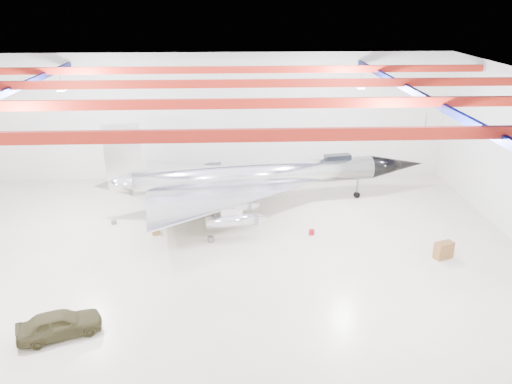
{
  "coord_description": "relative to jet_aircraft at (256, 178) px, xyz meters",
  "views": [
    {
      "loc": [
        1.31,
        -27.67,
        15.47
      ],
      "look_at": [
        2.7,
        2.0,
        3.66
      ],
      "focal_mm": 35.0,
      "sensor_mm": 36.0,
      "label": 1
    }
  ],
  "objects": [
    {
      "name": "wall_back",
      "position": [
        -2.99,
        6.81,
        3.17
      ],
      "size": [
        40.0,
        0.0,
        40.0
      ],
      "primitive_type": "plane",
      "rotation": [
        1.57,
        0.0,
        0.0
      ],
      "color": "silver",
      "rests_on": "floor"
    },
    {
      "name": "floor",
      "position": [
        -2.99,
        -8.19,
        -2.33
      ],
      "size": [
        40.0,
        40.0,
        0.0
      ],
      "primitive_type": "plane",
      "color": "beige",
      "rests_on": "ground"
    },
    {
      "name": "ceiling",
      "position": [
        -2.99,
        -8.19,
        8.67
      ],
      "size": [
        40.0,
        40.0,
        0.0
      ],
      "primitive_type": "plane",
      "rotation": [
        3.14,
        0.0,
        0.0
      ],
      "color": "#0A0F38",
      "rests_on": "wall_back"
    },
    {
      "name": "tool_chest",
      "position": [
        3.61,
        -5.1,
        -2.15
      ],
      "size": [
        0.43,
        0.43,
        0.35
      ],
      "primitive_type": "cylinder",
      "rotation": [
        0.0,
        0.0,
        -0.09
      ],
      "color": "maroon",
      "rests_on": "floor"
    },
    {
      "name": "crate_ply",
      "position": [
        -7.15,
        -4.58,
        -2.14
      ],
      "size": [
        0.64,
        0.57,
        0.37
      ],
      "primitive_type": "cube",
      "rotation": [
        0.0,
        0.0,
        0.3
      ],
      "color": "olive",
      "rests_on": "floor"
    },
    {
      "name": "jet_aircraft",
      "position": [
        0.0,
        0.0,
        0.0
      ],
      "size": [
        25.91,
        17.0,
        7.09
      ],
      "rotation": [
        0.0,
        0.0,
        0.16
      ],
      "color": "silver",
      "rests_on": "floor"
    },
    {
      "name": "ceiling_structure",
      "position": [
        -2.99,
        -8.19,
        8.0
      ],
      "size": [
        39.5,
        29.5,
        1.08
      ],
      "color": "maroon",
      "rests_on": "ceiling"
    },
    {
      "name": "desk",
      "position": [
        11.36,
        -8.78,
        -1.78
      ],
      "size": [
        1.32,
        0.99,
        1.09
      ],
      "primitive_type": "cube",
      "rotation": [
        0.0,
        0.0,
        0.37
      ],
      "color": "brown",
      "rests_on": "floor"
    },
    {
      "name": "crate_small",
      "position": [
        -10.43,
        -2.75,
        -2.19
      ],
      "size": [
        0.44,
        0.39,
        0.26
      ],
      "primitive_type": "cube",
      "rotation": [
        0.0,
        0.0,
        0.27
      ],
      "color": "#59595B",
      "rests_on": "floor"
    },
    {
      "name": "engine_drum",
      "position": [
        -3.32,
        -5.91,
        -2.13
      ],
      "size": [
        0.56,
        0.56,
        0.39
      ],
      "primitive_type": "cylinder",
      "rotation": [
        0.0,
        0.0,
        0.4
      ],
      "color": "#59595B",
      "rests_on": "floor"
    },
    {
      "name": "toolbox_red",
      "position": [
        -6.7,
        -1.91,
        -2.16
      ],
      "size": [
        0.6,
        0.55,
        0.34
      ],
      "primitive_type": "cube",
      "rotation": [
        0.0,
        0.0,
        -0.41
      ],
      "color": "maroon",
      "rests_on": "floor"
    },
    {
      "name": "jeep",
      "position": [
        -10.24,
        -15.45,
        -1.66
      ],
      "size": [
        4.23,
        2.9,
        1.34
      ],
      "primitive_type": "imported",
      "rotation": [
        0.0,
        0.0,
        1.94
      ],
      "color": "#36321B",
      "rests_on": "floor"
    },
    {
      "name": "oil_barrel",
      "position": [
        -5.5,
        -1.89,
        -2.13
      ],
      "size": [
        0.63,
        0.54,
        0.4
      ],
      "primitive_type": "cube",
      "rotation": [
        0.0,
        0.0,
        0.17
      ],
      "color": "olive",
      "rests_on": "floor"
    }
  ]
}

